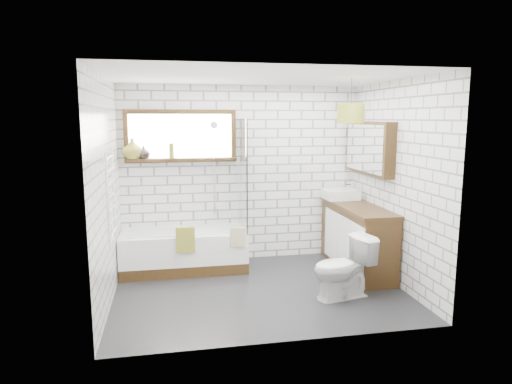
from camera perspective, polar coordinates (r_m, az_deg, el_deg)
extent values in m
cube|color=black|center=(5.61, 0.41, -12.21)|extent=(3.40, 2.60, 0.01)
cube|color=white|center=(5.24, 0.45, 14.24)|extent=(3.40, 2.60, 0.01)
cube|color=white|center=(6.56, -1.81, 2.25)|extent=(3.40, 0.01, 2.50)
cube|color=white|center=(4.03, 4.07, -2.21)|extent=(3.40, 0.01, 2.50)
cube|color=white|center=(5.23, -18.22, -0.01)|extent=(0.01, 2.60, 2.50)
cube|color=white|center=(5.86, 17.01, 1.01)|extent=(0.01, 2.60, 2.50)
cube|color=black|center=(6.39, -9.37, 6.90)|extent=(1.52, 0.16, 0.68)
cube|color=white|center=(5.23, -17.70, -0.53)|extent=(0.06, 0.52, 1.00)
cube|color=black|center=(6.32, 13.96, 5.36)|extent=(0.16, 1.20, 0.70)
cylinder|color=silver|center=(6.45, -5.26, 3.00)|extent=(0.02, 0.02, 1.30)
cube|color=white|center=(6.31, -8.99, -7.23)|extent=(1.66, 0.73, 0.54)
cube|color=white|center=(6.18, -1.68, 2.19)|extent=(0.02, 0.72, 1.50)
cube|color=olive|center=(5.89, -8.82, -5.91)|extent=(0.24, 0.07, 0.33)
cube|color=tan|center=(5.95, -2.32, -5.65)|extent=(0.20, 0.05, 0.26)
cube|color=black|center=(6.34, 12.51, -5.58)|extent=(0.51, 1.57, 0.90)
cube|color=white|center=(6.66, 10.52, -0.27)|extent=(0.46, 0.40, 0.13)
cylinder|color=silver|center=(6.71, 11.81, 0.30)|extent=(0.04, 0.04, 0.16)
imported|color=white|center=(5.37, 10.81, -9.27)|extent=(0.54, 0.77, 0.72)
imported|color=olive|center=(6.39, -15.18, 5.08)|extent=(0.31, 0.31, 0.28)
imported|color=black|center=(6.38, -13.85, 4.67)|extent=(0.18, 0.18, 0.18)
cylinder|color=olive|center=(6.37, -10.52, 4.91)|extent=(0.08, 0.08, 0.21)
cylinder|color=olive|center=(5.43, 11.75, 9.60)|extent=(0.31, 0.31, 0.23)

